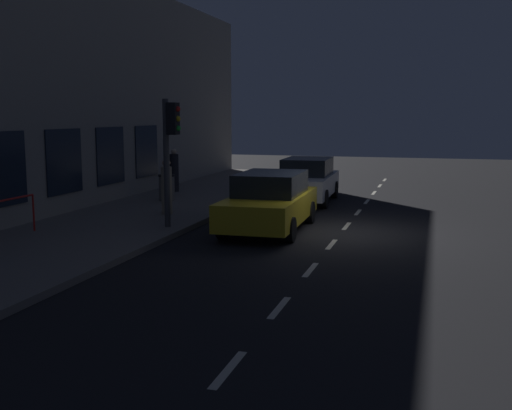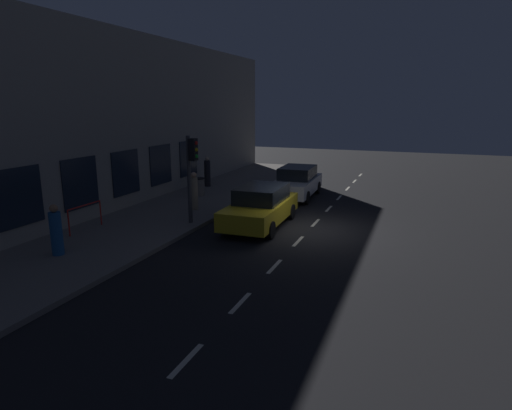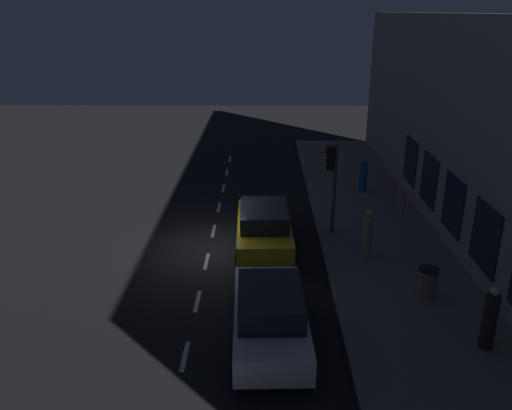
% 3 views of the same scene
% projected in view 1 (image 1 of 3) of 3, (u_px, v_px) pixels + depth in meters
% --- Properties ---
extents(ground_plane, '(60.00, 60.00, 0.00)m').
position_uv_depth(ground_plane, '(341.00, 233.00, 16.65)').
color(ground_plane, black).
extents(sidewalk, '(4.50, 32.00, 0.15)m').
position_uv_depth(sidewalk, '(132.00, 219.00, 18.38)').
color(sidewalk, slate).
rests_on(sidewalk, ground).
extents(building_facade, '(0.65, 32.00, 7.93)m').
position_uv_depth(building_facade, '(52.00, 88.00, 18.52)').
color(building_facade, gray).
rests_on(building_facade, ground).
extents(lane_centre_line, '(0.12, 27.20, 0.01)m').
position_uv_depth(lane_centre_line, '(347.00, 226.00, 17.60)').
color(lane_centre_line, beige).
rests_on(lane_centre_line, ground).
extents(traffic_light, '(0.50, 0.32, 3.42)m').
position_uv_depth(traffic_light, '(170.00, 142.00, 16.35)').
color(traffic_light, '#424244').
rests_on(traffic_light, sidewalk).
extents(parked_car_0, '(2.07, 4.64, 1.58)m').
position_uv_depth(parked_car_0, '(270.00, 202.00, 16.90)').
color(parked_car_0, gold).
rests_on(parked_car_0, ground).
extents(parked_car_1, '(2.02, 4.46, 1.58)m').
position_uv_depth(parked_car_1, '(307.00, 180.00, 22.37)').
color(parked_car_1, silver).
rests_on(parked_car_1, ground).
extents(pedestrian_0, '(0.49, 0.49, 1.67)m').
position_uv_depth(pedestrian_0, '(174.00, 172.00, 24.20)').
color(pedestrian_0, '#232328').
rests_on(pedestrian_0, sidewalk).
extents(pedestrian_2, '(0.46, 0.46, 1.67)m').
position_uv_depth(pedestrian_2, '(167.00, 188.00, 18.73)').
color(pedestrian_2, gray).
rests_on(pedestrian_2, sidewalk).
extents(trash_bin, '(0.58, 0.58, 0.91)m').
position_uv_depth(trash_bin, '(167.00, 187.00, 21.73)').
color(trash_bin, slate).
rests_on(trash_bin, sidewalk).
extents(red_railing, '(0.05, 1.69, 0.97)m').
position_uv_depth(red_railing, '(12.00, 209.00, 15.22)').
color(red_railing, red).
rests_on(red_railing, sidewalk).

